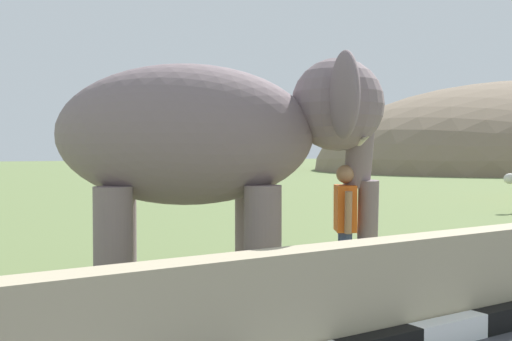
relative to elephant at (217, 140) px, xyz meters
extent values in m
cube|color=white|center=(1.00, -2.69, -1.85)|extent=(0.90, 0.20, 0.24)
cube|color=black|center=(1.90, -2.69, -1.85)|extent=(0.90, 0.20, 0.24)
cube|color=tan|center=(-1.60, -2.39, -1.47)|extent=(28.00, 0.36, 1.00)
cylinder|color=slate|center=(0.63, 0.21, -1.25)|extent=(0.44, 0.44, 1.43)
cylinder|color=slate|center=(0.26, -0.61, -1.25)|extent=(0.44, 0.44, 1.43)
cylinder|color=slate|center=(-0.92, 0.91, -1.25)|extent=(0.44, 0.44, 1.43)
cylinder|color=slate|center=(-1.29, 0.09, -1.25)|extent=(0.44, 0.44, 1.43)
ellipsoid|color=slate|center=(-0.33, 0.15, 0.06)|extent=(3.48, 2.74, 1.70)
sphere|color=slate|center=(1.37, -0.62, 0.44)|extent=(1.16, 1.16, 1.16)
ellipsoid|color=#D84C8C|center=(1.64, -0.74, 0.59)|extent=(0.59, 0.73, 0.44)
ellipsoid|color=slate|center=(1.56, 0.15, 0.49)|extent=(0.59, 0.92, 1.00)
ellipsoid|color=slate|center=(0.92, -1.27, 0.49)|extent=(0.59, 0.92, 1.00)
cylinder|color=slate|center=(1.64, -0.74, -0.11)|extent=(0.54, 0.65, 1.00)
cylinder|color=slate|center=(1.74, -0.79, -0.91)|extent=(0.36, 0.38, 0.81)
cone|color=beige|center=(1.70, -0.46, -0.01)|extent=(0.36, 0.57, 0.22)
cone|color=beige|center=(1.47, -0.97, -0.01)|extent=(0.36, 0.57, 0.22)
cylinder|color=navy|center=(1.53, -0.58, -1.56)|extent=(0.15, 0.15, 0.82)
cylinder|color=navy|center=(1.42, -0.74, -1.56)|extent=(0.15, 0.15, 0.82)
cube|color=#D85919|center=(1.47, -0.66, -0.86)|extent=(0.42, 0.47, 0.58)
cylinder|color=#9E7251|center=(1.61, -0.44, -0.89)|extent=(0.14, 0.14, 0.52)
cylinder|color=#9E7251|center=(1.33, -0.88, -0.89)|extent=(0.15, 0.17, 0.53)
sphere|color=#9E7251|center=(1.47, -0.66, -0.43)|extent=(0.23, 0.23, 0.23)
ellipsoid|color=beige|center=(12.66, 4.77, -0.97)|extent=(0.47, 0.40, 0.32)
camera|label=1|loc=(-3.69, -6.58, -0.13)|focal=43.45mm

